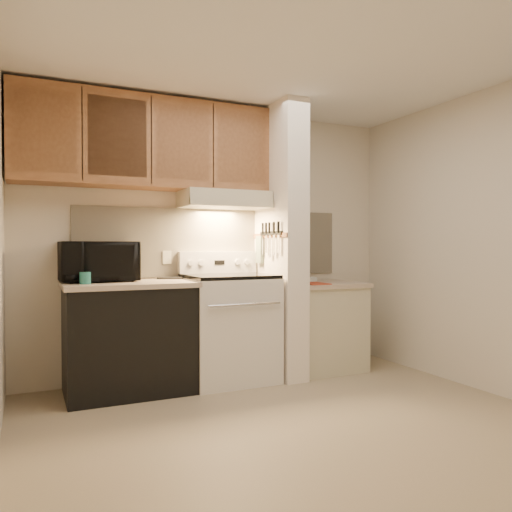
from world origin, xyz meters
TOP-DOWN VIEW (x-y plane):
  - floor at (0.00, 0.00)m, footprint 3.60×3.60m
  - ceiling at (0.00, 0.00)m, footprint 3.60×3.60m
  - wall_back at (0.00, 1.50)m, footprint 3.60×2.50m
  - wall_right at (1.80, 0.00)m, footprint 0.02×3.00m
  - backsplash at (0.00, 1.49)m, footprint 2.60×0.02m
  - range_body at (0.00, 1.16)m, footprint 0.76×0.65m
  - oven_window at (0.00, 0.84)m, footprint 0.50×0.01m
  - oven_handle at (0.00, 0.80)m, footprint 0.65×0.02m
  - cooktop at (0.00, 1.16)m, footprint 0.74×0.64m
  - range_backguard at (0.00, 1.44)m, footprint 0.76×0.08m
  - range_display at (0.00, 1.40)m, footprint 0.10×0.01m
  - range_knob_left_outer at (-0.28, 1.40)m, footprint 0.05×0.02m
  - range_knob_left_inner at (-0.18, 1.40)m, footprint 0.05×0.02m
  - range_knob_right_inner at (0.18, 1.40)m, footprint 0.05×0.02m
  - range_knob_right_outer at (0.28, 1.40)m, footprint 0.05×0.02m
  - dishwasher_front at (-0.88, 1.17)m, footprint 1.00×0.63m
  - left_countertop at (-0.88, 1.17)m, footprint 1.04×0.67m
  - spoon_rest at (-0.48, 1.36)m, footprint 0.24×0.15m
  - teal_jar at (-1.23, 1.06)m, footprint 0.10×0.10m
  - outlet at (-0.48, 1.48)m, footprint 0.08×0.01m
  - microwave at (-1.10, 1.31)m, footprint 0.62×0.44m
  - partition_pillar at (0.51, 1.15)m, footprint 0.22×0.70m
  - pillar_trim at (0.39, 1.15)m, footprint 0.01×0.70m
  - knife_strip at (0.39, 1.10)m, footprint 0.02×0.42m
  - knife_blade_a at (0.38, 0.93)m, footprint 0.01×0.03m
  - knife_handle_a at (0.38, 0.93)m, footprint 0.02×0.02m
  - knife_blade_b at (0.38, 1.01)m, footprint 0.01×0.04m
  - knife_handle_b at (0.38, 1.02)m, footprint 0.02×0.02m
  - knife_blade_c at (0.38, 1.09)m, footprint 0.01×0.04m
  - knife_handle_c at (0.38, 1.11)m, footprint 0.02×0.02m
  - knife_blade_d at (0.38, 1.17)m, footprint 0.01×0.04m
  - knife_handle_d at (0.38, 1.18)m, footprint 0.02×0.02m
  - knife_blade_e at (0.38, 1.27)m, footprint 0.01×0.04m
  - knife_handle_e at (0.38, 1.25)m, footprint 0.02×0.02m
  - oven_mitt at (0.38, 1.32)m, footprint 0.03×0.11m
  - right_cab_base at (0.97, 1.15)m, footprint 0.70×0.60m
  - right_countertop at (0.97, 1.15)m, footprint 0.74×0.64m
  - red_folder at (0.79, 1.00)m, footprint 0.21×0.28m
  - white_box at (0.92, 1.33)m, footprint 0.17×0.13m
  - range_hood at (0.00, 1.28)m, footprint 0.78×0.44m
  - hood_lip at (0.00, 1.07)m, footprint 0.78×0.04m
  - upper_cabinets at (-0.69, 1.32)m, footprint 2.18×0.33m
  - cab_door_a at (-1.51, 1.17)m, footprint 0.46×0.01m
  - cab_gap_a at (-1.23, 1.16)m, footprint 0.01×0.01m
  - cab_door_b at (-0.96, 1.17)m, footprint 0.46×0.01m
  - cab_gap_b at (-0.69, 1.16)m, footprint 0.01×0.01m
  - cab_door_c at (-0.42, 1.17)m, footprint 0.46×0.01m
  - cab_gap_c at (-0.14, 1.16)m, footprint 0.01×0.01m
  - cab_door_d at (0.13, 1.17)m, footprint 0.46×0.01m

SIDE VIEW (x-z plane):
  - floor at x=0.00m, z-range 0.00..0.00m
  - right_cab_base at x=0.97m, z-range 0.00..0.81m
  - dishwasher_front at x=-0.88m, z-range 0.00..0.87m
  - range_body at x=0.00m, z-range 0.00..0.92m
  - oven_window at x=0.00m, z-range 0.35..0.65m
  - oven_handle at x=0.00m, z-range 0.71..0.73m
  - right_countertop at x=0.97m, z-range 0.81..0.85m
  - red_folder at x=0.79m, z-range 0.85..0.86m
  - white_box at x=0.92m, z-range 0.85..0.89m
  - left_countertop at x=-0.88m, z-range 0.87..0.91m
  - spoon_rest at x=-0.48m, z-range 0.91..0.93m
  - cooktop at x=0.00m, z-range 0.92..0.95m
  - teal_jar at x=-1.23m, z-range 0.91..1.00m
  - range_backguard at x=0.00m, z-range 0.95..1.15m
  - range_display at x=0.00m, z-range 1.03..1.07m
  - range_knob_left_outer at x=-0.28m, z-range 1.03..1.07m
  - range_knob_left_inner at x=-0.18m, z-range 1.03..1.07m
  - range_knob_right_inner at x=0.18m, z-range 1.03..1.07m
  - range_knob_right_outer at x=0.28m, z-range 1.03..1.07m
  - microwave at x=-1.10m, z-range 0.91..1.24m
  - outlet at x=-0.48m, z-range 1.04..1.16m
  - oven_mitt at x=0.38m, z-range 1.04..1.30m
  - knife_blade_c at x=0.38m, z-range 1.10..1.30m
  - knife_blade_b at x=0.38m, z-range 1.12..1.30m
  - knife_blade_e at x=0.38m, z-range 1.12..1.30m
  - knife_blade_a at x=0.38m, z-range 1.14..1.30m
  - knife_blade_d at x=0.38m, z-range 1.14..1.30m
  - backsplash at x=0.00m, z-range 0.92..1.55m
  - wall_back at x=0.00m, z-range 1.24..1.26m
  - wall_right at x=1.80m, z-range 0.00..2.50m
  - partition_pillar at x=0.51m, z-range 0.00..2.50m
  - pillar_trim at x=0.39m, z-range 1.28..1.32m
  - knife_strip at x=0.39m, z-range 1.30..1.34m
  - knife_handle_a at x=0.38m, z-range 1.32..1.42m
  - knife_handle_b at x=0.38m, z-range 1.32..1.42m
  - knife_handle_c at x=0.38m, z-range 1.32..1.42m
  - knife_handle_d at x=0.38m, z-range 1.32..1.42m
  - knife_handle_e at x=0.38m, z-range 1.32..1.42m
  - hood_lip at x=0.00m, z-range 1.55..1.61m
  - range_hood at x=0.00m, z-range 1.55..1.70m
  - upper_cabinets at x=-0.69m, z-range 1.70..2.47m
  - cab_door_a at x=-1.51m, z-range 1.77..2.40m
  - cab_gap_a at x=-1.23m, z-range 1.72..2.45m
  - cab_door_b at x=-0.96m, z-range 1.77..2.40m
  - cab_gap_b at x=-0.69m, z-range 1.72..2.45m
  - cab_door_c at x=-0.42m, z-range 1.77..2.40m
  - cab_gap_c at x=-0.14m, z-range 1.72..2.45m
  - cab_door_d at x=0.13m, z-range 1.77..2.40m
  - ceiling at x=0.00m, z-range 2.50..2.50m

